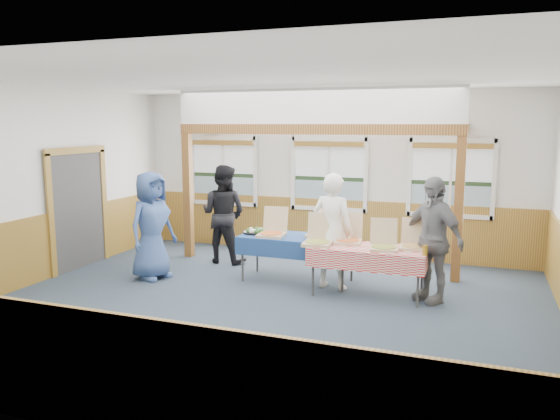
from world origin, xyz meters
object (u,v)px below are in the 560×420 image
at_px(table_left, 297,240).
at_px(woman_white, 333,231).
at_px(woman_black, 223,214).
at_px(person_grey, 432,239).
at_px(man_blue, 152,226).
at_px(table_right, 368,251).

distance_m(table_left, woman_white, 0.70).
height_order(woman_white, woman_black, woman_white).
bearing_deg(person_grey, man_blue, -137.73).
xyz_separation_m(woman_white, woman_black, (-2.34, 0.90, -0.00)).
distance_m(table_right, woman_black, 3.16).
relative_size(man_blue, person_grey, 0.98).
bearing_deg(table_right, person_grey, 4.57).
bearing_deg(woman_black, person_grey, 167.91).
bearing_deg(woman_black, table_right, 162.06).
bearing_deg(woman_white, table_left, -5.05).
height_order(table_left, table_right, same).
bearing_deg(person_grey, table_right, -137.06).
relative_size(woman_white, man_blue, 1.02).
relative_size(table_left, person_grey, 1.11).
xyz_separation_m(woman_white, person_grey, (1.52, -0.12, 0.00)).
height_order(woman_white, man_blue, woman_white).
height_order(table_right, woman_white, woman_white).
height_order(table_left, person_grey, person_grey).
xyz_separation_m(table_right, man_blue, (-3.59, -0.30, 0.21)).
bearing_deg(table_right, table_left, 162.21).
height_order(table_left, woman_black, woman_black).
relative_size(woman_black, man_blue, 1.01).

